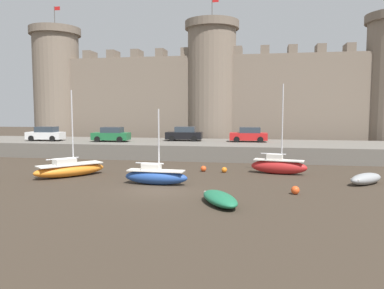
{
  "coord_description": "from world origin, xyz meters",
  "views": [
    {
      "loc": [
        6.24,
        -22.49,
        5.04
      ],
      "look_at": [
        1.39,
        4.66,
        2.5
      ],
      "focal_mm": 35.0,
      "sensor_mm": 36.0,
      "label": 1
    }
  ],
  "objects_px": {
    "sailboat_midflat_left": "(156,176)",
    "car_quay_east": "(46,134)",
    "rowboat_foreground_right": "(220,198)",
    "sailboat_foreground_centre": "(70,169)",
    "rowboat_near_channel_right": "(366,179)",
    "car_quay_centre_west": "(184,134)",
    "sailboat_foreground_left": "(278,165)",
    "mooring_buoy_off_centre": "(295,190)",
    "mooring_buoy_near_channel": "(203,169)",
    "mooring_buoy_near_shore": "(224,170)",
    "car_quay_centre_east": "(249,135)",
    "car_quay_west": "(111,135)"
  },
  "relations": [
    {
      "from": "sailboat_foreground_left",
      "to": "mooring_buoy_off_centre",
      "type": "xyz_separation_m",
      "value": [
        0.64,
        -7.18,
        -0.43
      ]
    },
    {
      "from": "car_quay_centre_west",
      "to": "car_quay_west",
      "type": "distance_m",
      "value": 8.19
    },
    {
      "from": "rowboat_foreground_right",
      "to": "mooring_buoy_near_shore",
      "type": "xyz_separation_m",
      "value": [
        -0.7,
        10.3,
        -0.11
      ]
    },
    {
      "from": "rowboat_foreground_right",
      "to": "mooring_buoy_near_channel",
      "type": "height_order",
      "value": "rowboat_foreground_right"
    },
    {
      "from": "mooring_buoy_off_centre",
      "to": "car_quay_centre_west",
      "type": "bearing_deg",
      "value": 119.09
    },
    {
      "from": "car_quay_centre_east",
      "to": "car_quay_centre_west",
      "type": "distance_m",
      "value": 7.31
    },
    {
      "from": "car_quay_west",
      "to": "mooring_buoy_near_shore",
      "type": "bearing_deg",
      "value": -35.0
    },
    {
      "from": "mooring_buoy_near_channel",
      "to": "car_quay_west",
      "type": "bearing_deg",
      "value": 141.89
    },
    {
      "from": "mooring_buoy_near_channel",
      "to": "mooring_buoy_near_shore",
      "type": "bearing_deg",
      "value": -7.44
    },
    {
      "from": "rowboat_foreground_right",
      "to": "sailboat_foreground_centre",
      "type": "relative_size",
      "value": 0.58
    },
    {
      "from": "sailboat_foreground_centre",
      "to": "mooring_buoy_off_centre",
      "type": "xyz_separation_m",
      "value": [
        16.33,
        -3.23,
        -0.33
      ]
    },
    {
      "from": "sailboat_midflat_left",
      "to": "mooring_buoy_near_channel",
      "type": "bearing_deg",
      "value": 67.63
    },
    {
      "from": "sailboat_foreground_centre",
      "to": "mooring_buoy_near_shore",
      "type": "relative_size",
      "value": 14.45
    },
    {
      "from": "rowboat_foreground_right",
      "to": "car_quay_centre_east",
      "type": "relative_size",
      "value": 0.91
    },
    {
      "from": "mooring_buoy_near_shore",
      "to": "car_quay_west",
      "type": "distance_m",
      "value": 16.58
    },
    {
      "from": "mooring_buoy_near_shore",
      "to": "car_quay_west",
      "type": "height_order",
      "value": "car_quay_west"
    },
    {
      "from": "rowboat_foreground_right",
      "to": "car_quay_centre_west",
      "type": "distance_m",
      "value": 23.24
    },
    {
      "from": "rowboat_near_channel_right",
      "to": "mooring_buoy_near_channel",
      "type": "relative_size",
      "value": 6.22
    },
    {
      "from": "rowboat_near_channel_right",
      "to": "sailboat_midflat_left",
      "type": "bearing_deg",
      "value": -169.89
    },
    {
      "from": "sailboat_foreground_centre",
      "to": "mooring_buoy_off_centre",
      "type": "relative_size",
      "value": 12.86
    },
    {
      "from": "mooring_buoy_off_centre",
      "to": "car_quay_west",
      "type": "distance_m",
      "value": 24.79
    },
    {
      "from": "mooring_buoy_near_shore",
      "to": "mooring_buoy_off_centre",
      "type": "xyz_separation_m",
      "value": [
        4.91,
        -7.08,
        0.03
      ]
    },
    {
      "from": "sailboat_midflat_left",
      "to": "car_quay_west",
      "type": "distance_m",
      "value": 17.82
    },
    {
      "from": "mooring_buoy_near_channel",
      "to": "car_quay_east",
      "type": "xyz_separation_m",
      "value": [
        -19.59,
        9.01,
        2.08
      ]
    },
    {
      "from": "rowboat_near_channel_right",
      "to": "car_quay_east",
      "type": "height_order",
      "value": "car_quay_east"
    },
    {
      "from": "sailboat_foreground_left",
      "to": "sailboat_foreground_centre",
      "type": "bearing_deg",
      "value": -165.87
    },
    {
      "from": "rowboat_near_channel_right",
      "to": "rowboat_foreground_right",
      "type": "bearing_deg",
      "value": -142.19
    },
    {
      "from": "rowboat_foreground_right",
      "to": "mooring_buoy_off_centre",
      "type": "height_order",
      "value": "rowboat_foreground_right"
    },
    {
      "from": "sailboat_foreground_centre",
      "to": "car_quay_centre_east",
      "type": "relative_size",
      "value": 1.57
    },
    {
      "from": "rowboat_near_channel_right",
      "to": "car_quay_centre_west",
      "type": "bearing_deg",
      "value": 135.94
    },
    {
      "from": "rowboat_near_channel_right",
      "to": "car_quay_east",
      "type": "bearing_deg",
      "value": 158.39
    },
    {
      "from": "mooring_buoy_off_centre",
      "to": "rowboat_near_channel_right",
      "type": "bearing_deg",
      "value": 38.1
    },
    {
      "from": "mooring_buoy_off_centre",
      "to": "mooring_buoy_near_channel",
      "type": "bearing_deg",
      "value": 132.28
    },
    {
      "from": "mooring_buoy_near_channel",
      "to": "car_quay_east",
      "type": "height_order",
      "value": "car_quay_east"
    },
    {
      "from": "sailboat_foreground_left",
      "to": "car_quay_centre_west",
      "type": "height_order",
      "value": "sailboat_foreground_left"
    },
    {
      "from": "sailboat_foreground_centre",
      "to": "mooring_buoy_off_centre",
      "type": "distance_m",
      "value": 16.64
    },
    {
      "from": "car_quay_east",
      "to": "sailboat_midflat_left",
      "type": "bearing_deg",
      "value": -40.92
    },
    {
      "from": "sailboat_foreground_left",
      "to": "mooring_buoy_off_centre",
      "type": "height_order",
      "value": "sailboat_foreground_left"
    },
    {
      "from": "sailboat_foreground_left",
      "to": "mooring_buoy_near_shore",
      "type": "xyz_separation_m",
      "value": [
        -4.27,
        -0.1,
        -0.45
      ]
    },
    {
      "from": "mooring_buoy_near_shore",
      "to": "car_quay_centre_west",
      "type": "relative_size",
      "value": 0.11
    },
    {
      "from": "sailboat_midflat_left",
      "to": "car_quay_east",
      "type": "relative_size",
      "value": 1.23
    },
    {
      "from": "car_quay_centre_west",
      "to": "car_quay_east",
      "type": "distance_m",
      "value": 15.88
    },
    {
      "from": "mooring_buoy_near_shore",
      "to": "car_quay_centre_east",
      "type": "relative_size",
      "value": 0.11
    },
    {
      "from": "mooring_buoy_off_centre",
      "to": "sailboat_foreground_left",
      "type": "bearing_deg",
      "value": 95.05
    },
    {
      "from": "rowboat_foreground_right",
      "to": "mooring_buoy_off_centre",
      "type": "relative_size",
      "value": 7.48
    },
    {
      "from": "car_quay_west",
      "to": "car_quay_centre_east",
      "type": "bearing_deg",
      "value": 8.76
    },
    {
      "from": "rowboat_foreground_right",
      "to": "rowboat_near_channel_right",
      "type": "bearing_deg",
      "value": 37.81
    },
    {
      "from": "car_quay_centre_east",
      "to": "car_quay_centre_west",
      "type": "xyz_separation_m",
      "value": [
        -7.3,
        0.2,
        0.0
      ]
    },
    {
      "from": "sailboat_foreground_left",
      "to": "mooring_buoy_off_centre",
      "type": "relative_size",
      "value": 13.9
    },
    {
      "from": "rowboat_near_channel_right",
      "to": "mooring_buoy_off_centre",
      "type": "xyz_separation_m",
      "value": [
        -5.01,
        -3.93,
        -0.15
      ]
    }
  ]
}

